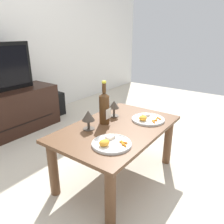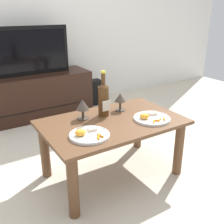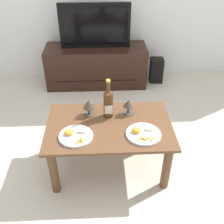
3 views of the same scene
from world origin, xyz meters
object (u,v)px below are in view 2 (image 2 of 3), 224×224
at_px(goblet_right, 120,99).
at_px(dinner_plate_right, 151,118).
at_px(wine_bottle, 104,98).
at_px(dinner_plate_left, 89,134).
at_px(tv_stand, 36,96).
at_px(floor_speaker, 95,92).
at_px(goblet_left, 83,106).
at_px(tv_screen, 31,51).
at_px(dining_table, 112,132).

distance_m(goblet_right, dinner_plate_right, 0.31).
relative_size(wine_bottle, goblet_right, 2.44).
height_order(goblet_right, dinner_plate_left, goblet_right).
bearing_deg(tv_stand, floor_speaker, 1.44).
xyz_separation_m(tv_stand, goblet_left, (-0.05, -1.37, 0.30)).
bearing_deg(tv_screen, dinner_plate_left, -95.18).
distance_m(goblet_right, dinner_plate_left, 0.52).
bearing_deg(tv_screen, dinner_plate_right, -77.46).
distance_m(dinner_plate_left, dinner_plate_right, 0.51).
bearing_deg(goblet_left, dinner_plate_right, -33.97).
bearing_deg(dinner_plate_right, tv_screen, 102.54).
relative_size(floor_speaker, dinner_plate_right, 1.20).
height_order(goblet_left, dinner_plate_right, goblet_left).
height_order(dining_table, goblet_right, goblet_right).
bearing_deg(floor_speaker, goblet_right, -107.38).
height_order(tv_stand, floor_speaker, tv_stand).
distance_m(dining_table, goblet_right, 0.29).
height_order(tv_screen, dinner_plate_left, tv_screen).
xyz_separation_m(tv_screen, floor_speaker, (0.81, 0.02, -0.61)).
bearing_deg(dinner_plate_left, floor_speaker, 60.19).
relative_size(dining_table, tv_screen, 1.18).
distance_m(wine_bottle, goblet_right, 0.17).
relative_size(floor_speaker, dinner_plate_left, 1.24).
bearing_deg(dinner_plate_left, dining_table, 26.65).
xyz_separation_m(floor_speaker, wine_bottle, (-0.69, -1.41, 0.43)).
bearing_deg(dining_table, dinner_plate_left, -153.35).
distance_m(floor_speaker, wine_bottle, 1.63).
xyz_separation_m(wine_bottle, dinner_plate_right, (0.25, -0.25, -0.13)).
xyz_separation_m(tv_screen, goblet_right, (0.28, -1.36, -0.22)).
height_order(dining_table, dinner_plate_right, dinner_plate_right).
bearing_deg(dinner_plate_right, floor_speaker, 75.22).
distance_m(floor_speaker, dinner_plate_right, 1.75).
bearing_deg(tv_screen, wine_bottle, -85.27).
xyz_separation_m(tv_stand, dinner_plate_left, (-0.15, -1.65, 0.21)).
bearing_deg(dinner_plate_right, goblet_right, 107.13).
distance_m(floor_speaker, dinner_plate_left, 1.95).
xyz_separation_m(tv_stand, floor_speaker, (0.81, 0.02, -0.09)).
height_order(floor_speaker, dinner_plate_right, dinner_plate_right).
relative_size(dinner_plate_left, dinner_plate_right, 0.97).
bearing_deg(tv_screen, tv_stand, 90.00).
distance_m(wine_bottle, dinner_plate_left, 0.39).
xyz_separation_m(wine_bottle, goblet_right, (0.16, 0.03, -0.04)).
relative_size(dining_table, goblet_left, 6.79).
xyz_separation_m(tv_stand, dinner_plate_right, (0.37, -1.65, 0.21)).
bearing_deg(goblet_right, dining_table, -138.44).
relative_size(tv_stand, wine_bottle, 3.73).
distance_m(tv_stand, floor_speaker, 0.81).
height_order(floor_speaker, wine_bottle, wine_bottle).
height_order(wine_bottle, dinner_plate_left, wine_bottle).
xyz_separation_m(floor_speaker, dinner_plate_right, (-0.44, -1.67, 0.30)).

